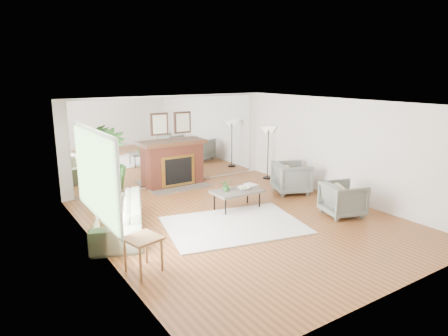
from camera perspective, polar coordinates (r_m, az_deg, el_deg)
ground at (r=8.64m, az=2.86°, el=-7.56°), size 7.00×7.00×0.00m
wall_left at (r=7.00m, az=-17.26°, el=-2.46°), size 0.02×7.00×2.50m
wall_right at (r=10.30m, az=16.54°, el=2.55°), size 0.02×7.00×2.50m
wall_back at (r=11.23m, az=-7.61°, el=3.85°), size 6.00×0.02×2.50m
mirror_panel at (r=11.22m, az=-7.57°, el=3.83°), size 5.40×0.04×2.40m
window_panel at (r=7.35m, az=-17.97°, el=-0.95°), size 0.04×2.40×1.50m
fireplace at (r=11.14m, az=-7.00°, el=0.69°), size 1.85×0.83×2.05m
area_rug at (r=8.37m, az=1.45°, el=-8.17°), size 3.13×2.53×0.03m
coffee_table at (r=9.23m, az=1.89°, el=-3.43°), size 1.14×0.67×0.46m
sofa at (r=8.22m, az=-14.94°, el=-6.61°), size 1.67×2.50×0.68m
armchair_back at (r=10.66m, az=9.66°, el=-1.38°), size 1.15×1.14×0.81m
armchair_front at (r=9.23m, az=16.65°, el=-4.28°), size 1.02×1.01×0.75m
side_table at (r=6.51m, az=-11.52°, el=-10.42°), size 0.62×0.62×0.58m
potted_ficus at (r=10.05m, az=-16.28°, el=0.61°), size 1.09×1.09×1.79m
floor_lamp at (r=11.83m, az=6.36°, el=4.76°), size 0.51×0.28×1.56m
tabletop_plant at (r=9.15m, az=0.35°, el=-2.42°), size 0.27×0.24×0.28m
fruit_bowl at (r=9.27m, az=2.81°, el=-2.91°), size 0.35×0.35×0.07m
book at (r=9.57m, az=3.34°, el=-2.54°), size 0.27×0.35×0.02m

